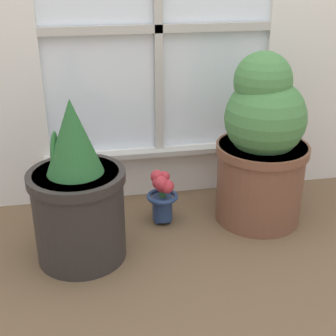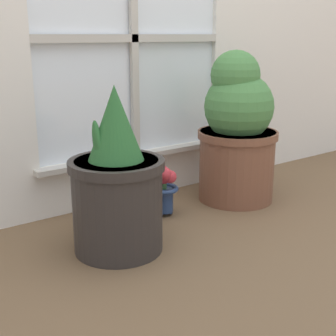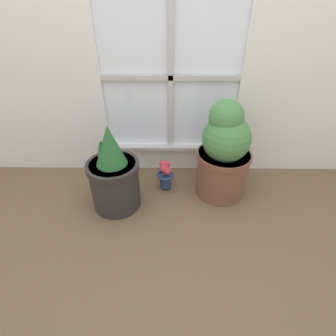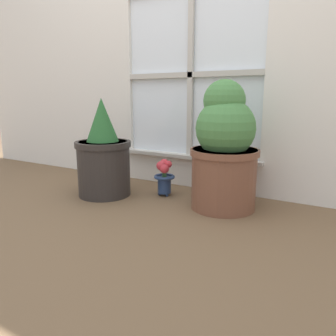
# 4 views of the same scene
# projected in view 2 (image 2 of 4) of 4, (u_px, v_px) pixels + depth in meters

# --- Properties ---
(ground_plane) EXTENTS (10.00, 10.00, 0.00)m
(ground_plane) POSITION_uv_depth(u_px,v_px,m) (226.00, 241.00, 1.88)
(ground_plane) COLOR brown
(potted_plant_left) EXTENTS (0.36, 0.36, 0.63)m
(potted_plant_left) POSITION_uv_depth(u_px,v_px,m) (117.00, 186.00, 1.74)
(potted_plant_left) COLOR #2D2826
(potted_plant_left) RESTS_ON ground_plane
(potted_plant_right) EXTENTS (0.39, 0.39, 0.73)m
(potted_plant_right) POSITION_uv_depth(u_px,v_px,m) (237.00, 132.00, 2.27)
(potted_plant_right) COLOR brown
(potted_plant_right) RESTS_ON ground_plane
(flower_vase) EXTENTS (0.14, 0.14, 0.24)m
(flower_vase) POSITION_uv_depth(u_px,v_px,m) (163.00, 186.00, 2.11)
(flower_vase) COLOR navy
(flower_vase) RESTS_ON ground_plane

